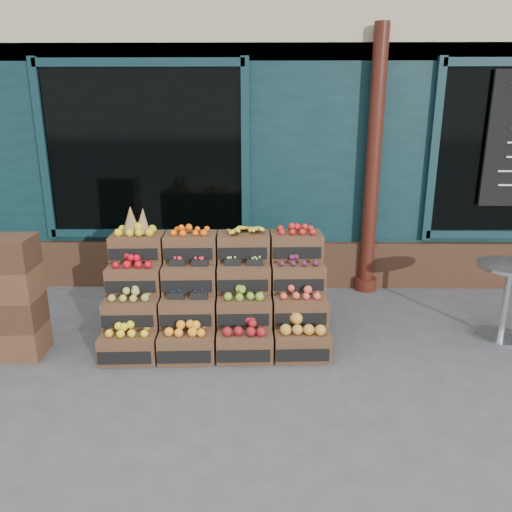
{
  "coord_description": "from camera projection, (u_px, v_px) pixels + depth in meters",
  "views": [
    {
      "loc": [
        -0.13,
        -4.07,
        2.28
      ],
      "look_at": [
        -0.2,
        0.7,
        0.85
      ],
      "focal_mm": 35.0,
      "sensor_mm": 36.0,
      "label": 1
    }
  ],
  "objects": [
    {
      "name": "spare_crates",
      "position": [
        7.0,
        298.0,
        4.63
      ],
      "size": [
        0.6,
        0.43,
        1.16
      ],
      "rotation": [
        0.0,
        0.0,
        0.05
      ],
      "color": "#4D311E",
      "rests_on": "ground"
    },
    {
      "name": "shop_facade",
      "position": [
        271.0,
        100.0,
        8.76
      ],
      "size": [
        12.0,
        6.24,
        4.8
      ],
      "color": "#0C272B",
      "rests_on": "ground"
    },
    {
      "name": "bistro_table",
      "position": [
        507.0,
        293.0,
        4.99
      ],
      "size": [
        0.63,
        0.63,
        0.79
      ],
      "rotation": [
        0.0,
        0.0,
        0.4
      ],
      "color": "#BABEC2",
      "rests_on": "ground"
    },
    {
      "name": "ground",
      "position": [
        277.0,
        367.0,
        4.55
      ],
      "size": [
        60.0,
        60.0,
        0.0
      ],
      "primitive_type": "plane",
      "color": "#454548",
      "rests_on": "ground"
    },
    {
      "name": "crate_display",
      "position": [
        217.0,
        300.0,
        5.03
      ],
      "size": [
        2.19,
        1.14,
        1.34
      ],
      "rotation": [
        0.0,
        0.0,
        0.05
      ],
      "color": "#4D311E",
      "rests_on": "ground"
    },
    {
      "name": "shopkeeper",
      "position": [
        152.0,
        199.0,
        6.87
      ],
      "size": [
        0.83,
        0.59,
        2.13
      ],
      "primitive_type": "imported",
      "rotation": [
        0.0,
        0.0,
        3.25
      ],
      "color": "#1D6731",
      "rests_on": "ground"
    }
  ]
}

